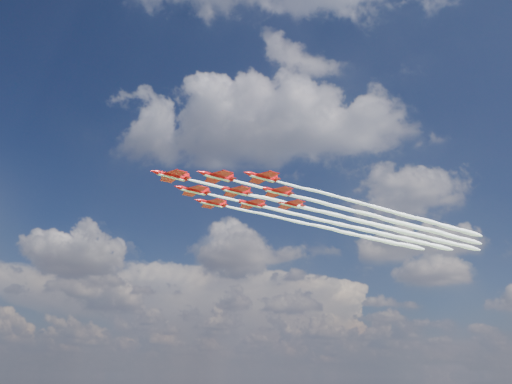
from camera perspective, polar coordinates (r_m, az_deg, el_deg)
jet_lead at (r=170.51m, az=5.01°, el=-1.67°), size 74.50×75.54×3.04m
jet_row2_port at (r=172.62m, az=9.33°, el=-1.71°), size 74.50×75.54×3.04m
jet_row2_starb at (r=182.53m, az=6.20°, el=-2.89°), size 74.50×75.54×3.04m
jet_row3_port at (r=175.69m, az=13.53°, el=-1.73°), size 74.50×75.54×3.04m
jet_row3_centre at (r=184.87m, az=10.23°, el=-2.90°), size 74.50×75.54×3.04m
jet_row3_starb at (r=194.68m, az=7.25°, el=-3.95°), size 74.50×75.54×3.04m
jet_row4_port at (r=188.10m, az=14.14°, el=-2.91°), size 74.50×75.54×3.04m
jet_row4_starb at (r=197.23m, az=11.01°, el=-3.95°), size 74.50×75.54×3.04m
jet_tail at (r=200.61m, az=14.67°, el=-3.94°), size 74.50×75.54×3.04m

